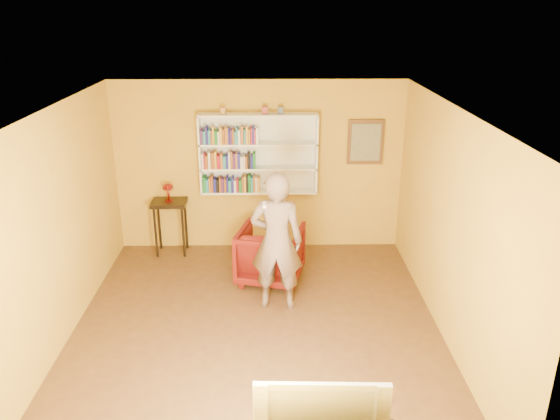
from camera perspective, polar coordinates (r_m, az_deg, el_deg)
The scene contains 15 objects.
room_shell at distance 6.37m, azimuth -2.62°, elevation -4.77°, with size 5.30×5.80×2.88m.
bookshelf at distance 8.44m, azimuth -2.25°, elevation 5.95°, with size 1.80×0.29×1.23m.
books_row_lower at distance 8.49m, azimuth -5.04°, elevation 2.71°, with size 0.87×0.19×0.27m.
books_row_middle at distance 8.38m, azimuth -5.45°, elevation 5.17°, with size 0.81×0.18×0.27m.
books_row_upper at distance 8.28m, azimuth -5.28°, elevation 7.72°, with size 0.86×0.18×0.27m.
ornament_left at distance 8.26m, azimuth -5.97°, elevation 10.28°, with size 0.07×0.07×0.10m, color #C67E38.
ornament_centre at distance 8.23m, azimuth -1.60°, elevation 10.39°, with size 0.08×0.08×0.11m, color #9D3437.
ornament_right at distance 8.23m, azimuth 0.05°, elevation 10.37°, with size 0.07×0.07×0.10m, color #455274.
framed_painting at distance 8.57m, azimuth 8.93°, elevation 7.03°, with size 0.55×0.05×0.70m.
console_table at distance 8.70m, azimuth -11.45°, elevation -0.01°, with size 0.54×0.41×0.88m.
ruby_lustre at distance 8.58m, azimuth -11.62°, elevation 2.19°, with size 0.17×0.17×0.28m.
armchair at distance 7.81m, azimuth -1.00°, elevation -4.62°, with size 0.86×0.89×0.81m, color #4C0505.
person at distance 6.93m, azimuth -0.36°, elevation -3.32°, with size 0.68×0.44×1.85m, color #6F5A51.
game_remote at distance 6.44m, azimuth -1.64°, elevation 0.54°, with size 0.04×0.15×0.04m, color white.
television at distance 4.63m, azimuth 4.28°, elevation -19.80°, with size 1.06×0.14×0.61m, color black.
Camera 1 is at (0.19, -5.73, 3.78)m, focal length 35.00 mm.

